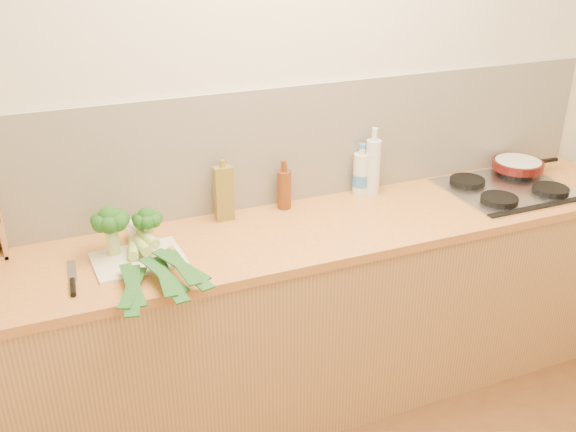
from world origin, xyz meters
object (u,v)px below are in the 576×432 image
Objects in this scene: gas_hob at (508,188)px; skillet at (518,164)px; chopping_board at (138,259)px; chefs_knife at (73,283)px.

skillet is (0.17, 0.14, 0.05)m from gas_hob.
skillet is (1.96, 0.15, 0.06)m from chopping_board.
chopping_board is 0.91× the size of skillet.
chefs_knife reaches higher than chopping_board.
gas_hob is 1.71× the size of chopping_board.
skillet is at bearing 39.81° from gas_hob.
gas_hob reaches higher than chopping_board.
chopping_board is (-1.78, -0.01, -0.01)m from gas_hob.
chefs_knife is at bearing -162.95° from chopping_board.
skillet reaches higher than gas_hob.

